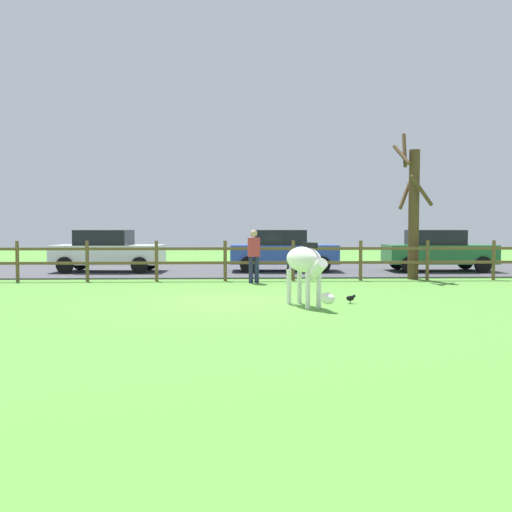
% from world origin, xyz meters
% --- Properties ---
extents(ground_plane, '(60.00, 60.00, 0.00)m').
position_xyz_m(ground_plane, '(0.00, 0.00, 0.00)').
color(ground_plane, '#549338').
extents(parking_asphalt, '(28.00, 7.40, 0.05)m').
position_xyz_m(parking_asphalt, '(0.00, 9.30, 0.03)').
color(parking_asphalt, '#47474C').
rests_on(parking_asphalt, ground_plane).
extents(paddock_fence, '(21.99, 0.11, 1.29)m').
position_xyz_m(paddock_fence, '(-0.06, 5.00, 0.74)').
color(paddock_fence, brown).
rests_on(paddock_fence, ground_plane).
extents(bare_tree, '(1.20, 1.16, 4.84)m').
position_xyz_m(bare_tree, '(6.13, 5.37, 2.30)').
color(bare_tree, '#513A23').
rests_on(bare_tree, ground_plane).
extents(zebra, '(1.05, 1.81, 1.41)m').
position_xyz_m(zebra, '(1.80, -0.82, 0.93)').
color(zebra, white).
rests_on(zebra, ground_plane).
extents(crow_on_grass, '(0.21, 0.10, 0.20)m').
position_xyz_m(crow_on_grass, '(2.89, -0.38, 0.13)').
color(crow_on_grass, black).
rests_on(crow_on_grass, ground_plane).
extents(parked_car_white, '(4.09, 2.06, 1.56)m').
position_xyz_m(parked_car_white, '(-4.51, 8.19, 0.84)').
color(parked_car_white, white).
rests_on(parked_car_white, parking_asphalt).
extents(parked_car_green, '(4.04, 1.95, 1.56)m').
position_xyz_m(parked_car_green, '(7.94, 8.01, 0.84)').
color(parked_car_green, '#236B38').
rests_on(parked_car_green, parking_asphalt).
extents(parked_car_blue, '(4.05, 1.98, 1.56)m').
position_xyz_m(parked_car_blue, '(2.07, 8.23, 0.84)').
color(parked_car_blue, '#2D4CAD').
rests_on(parked_car_blue, parking_asphalt).
extents(visitor_near_fence, '(0.38, 0.25, 1.64)m').
position_xyz_m(visitor_near_fence, '(0.84, 4.29, 0.91)').
color(visitor_near_fence, '#232847').
rests_on(visitor_near_fence, ground_plane).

